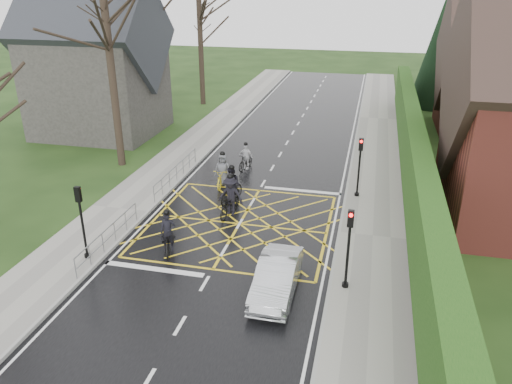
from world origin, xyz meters
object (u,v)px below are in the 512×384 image
at_px(cyclist_rear, 168,238).
at_px(car, 277,277).
at_px(cyclist_mid, 230,200).
at_px(cyclist_back, 232,188).
at_px(cyclist_front, 246,159).
at_px(cyclist_lead, 223,174).

height_order(cyclist_rear, car, cyclist_rear).
bearing_deg(cyclist_rear, cyclist_mid, 46.70).
relative_size(cyclist_mid, car, 0.57).
relative_size(cyclist_rear, cyclist_mid, 0.92).
bearing_deg(cyclist_rear, cyclist_back, 55.27).
distance_m(cyclist_rear, cyclist_front, 10.04).
relative_size(cyclist_rear, car, 0.52).
distance_m(cyclist_front, car, 12.63).
height_order(cyclist_lead, car, cyclist_lead).
bearing_deg(car, cyclist_mid, 119.98).
distance_m(cyclist_mid, car, 6.73).
height_order(cyclist_mid, cyclist_front, cyclist_mid).
bearing_deg(car, cyclist_rear, 158.76).
bearing_deg(cyclist_front, cyclist_lead, -87.81).
xyz_separation_m(cyclist_back, cyclist_mid, (0.32, -1.39, 0.01)).
bearing_deg(cyclist_rear, cyclist_lead, 67.08).
xyz_separation_m(cyclist_rear, cyclist_lead, (0.17, 7.25, 0.07)).
height_order(cyclist_rear, cyclist_front, cyclist_rear).
distance_m(cyclist_back, cyclist_lead, 2.22).
relative_size(cyclist_back, cyclist_lead, 1.01).
distance_m(cyclist_rear, cyclist_lead, 7.25).
xyz_separation_m(cyclist_rear, cyclist_mid, (1.56, 3.92, 0.15)).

